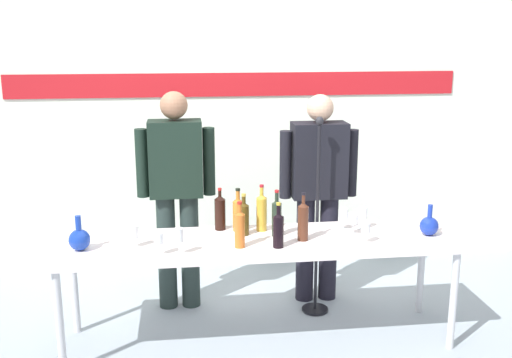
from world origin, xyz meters
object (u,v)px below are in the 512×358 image
Objects in this scene: wine_bottle_5 at (277,216)px; wine_glass_right_0 at (366,228)px; decanter_blue_right at (429,225)px; display_table at (259,247)px; wine_bottle_0 at (262,211)px; presenter_left at (176,188)px; wine_glass_left_1 at (134,232)px; presenter_right at (318,186)px; wine_bottle_7 at (303,220)px; wine_bottle_4 at (220,212)px; wine_bottle_3 at (240,228)px; wine_glass_right_2 at (363,213)px; decanter_blue_left at (79,239)px; wine_bottle_6 at (238,213)px; wine_bottle_2 at (244,217)px; wine_glass_left_0 at (159,239)px; wine_glass_right_3 at (343,215)px; microphone_stand at (316,249)px; wine_bottle_1 at (278,229)px; wine_glass_right_1 at (353,219)px; wine_glass_left_2 at (179,236)px.

wine_bottle_5 is 0.59m from wine_glass_right_0.
display_table is at bearing 177.58° from decanter_blue_right.
wine_bottle_5 is at bearing 27.21° from display_table.
wine_bottle_0 is (0.04, 0.19, 0.19)m from display_table.
wine_bottle_0 is 1.02× the size of wine_bottle_5.
wine_glass_left_1 is (-0.27, -0.64, -0.11)m from presenter_left.
presenter_right reaches higher than wine_bottle_7.
presenter_left is at bearing 129.62° from wine_bottle_4.
wine_bottle_0 reaches higher than wine_bottle_3.
decanter_blue_left is at bearing -174.34° from wine_glass_right_2.
wine_bottle_6 is at bearing 14.02° from decanter_blue_left.
decanter_blue_left is 1.44m from wine_bottle_7.
wine_bottle_2 is 0.88× the size of wine_bottle_7.
presenter_left is 11.49× the size of wine_glass_left_0.
wine_glass_right_3 reaches higher than wine_glass_left_0.
wine_glass_left_1 is (-0.86, -0.22, -0.04)m from wine_bottle_0.
wine_bottle_6 is 0.73m from microphone_stand.
wine_bottle_5 is at bearing 83.71° from wine_bottle_1.
wine_bottle_1 reaches higher than display_table.
wine_bottle_0 is 0.71m from wine_glass_right_2.
wine_bottle_6 reaches higher than wine_glass_right_1.
wine_bottle_1 is at bearing -96.29° from wine_bottle_5.
wine_bottle_1 is at bearing -79.89° from wine_bottle_0.
presenter_right is (-0.62, 0.66, 0.13)m from decanter_blue_right.
wine_bottle_3 is at bearing -102.22° from wine_bottle_2.
wine_bottle_1 is at bearing 3.37° from wine_glass_left_0.
wine_glass_right_0 is at bearing -3.07° from decanter_blue_left.
wine_glass_left_1 is at bearing -153.71° from wine_bottle_4.
microphone_stand is (1.01, 0.59, -0.36)m from wine_glass_left_2.
wine_bottle_3 reaches higher than wine_glass_right_2.
microphone_stand is at bearing 25.53° from wine_bottle_2.
decanter_blue_left is 0.75× the size of wine_bottle_6.
decanter_blue_left is (-1.15, -0.05, 0.13)m from display_table.
microphone_stand reaches higher than wine_bottle_5.
wine_bottle_1 reaches higher than decanter_blue_right.
wine_bottle_0 is at bearing 166.23° from wine_glass_right_1.
microphone_stand is at bearing 38.67° from display_table.
wine_bottle_1 is at bearing 4.44° from wine_glass_left_2.
wine_bottle_6 is 0.67m from wine_glass_left_0.
decanter_blue_right is 1.69m from wine_glass_left_2.
wine_glass_right_1 is at bearing -134.39° from wine_glass_right_2.
wine_bottle_4 is 2.05× the size of wine_glass_left_1.
presenter_right is at bearing 37.40° from wine_glass_left_2.
wine_bottle_2 is 0.84m from wine_glass_right_2.
wine_bottle_4 reaches higher than wine_bottle_2.
wine_glass_left_0 is 1.02× the size of wine_glass_right_0.
wine_bottle_7 is 0.41m from wine_glass_right_0.
wine_glass_right_2 is (1.90, 0.19, 0.04)m from decanter_blue_left.
wine_glass_left_0 is at bearing -97.79° from presenter_left.
wine_bottle_6 is (-0.12, 0.21, 0.18)m from display_table.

